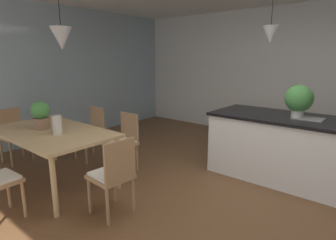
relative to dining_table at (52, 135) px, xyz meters
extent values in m
cube|color=brown|center=(2.14, 0.94, -0.69)|extent=(10.00, 8.40, 0.04)
cube|color=white|center=(2.14, 4.20, 0.68)|extent=(10.00, 0.12, 2.70)
cube|color=#9EB7C6|center=(-1.92, 0.94, 0.68)|extent=(0.06, 8.40, 2.70)
cube|color=tan|center=(0.00, 0.00, 0.04)|extent=(1.77, 1.03, 0.04)
cylinder|color=tan|center=(-0.81, 0.43, -0.31)|extent=(0.06, 0.06, 0.72)
cylinder|color=tan|center=(0.81, 0.43, -0.31)|extent=(0.06, 0.06, 0.72)
cylinder|color=tan|center=(0.81, -0.43, -0.31)|extent=(0.06, 0.06, 0.72)
cube|color=#A87F56|center=(1.21, 0.00, -0.24)|extent=(0.42, 0.42, 0.04)
cube|color=white|center=(1.21, 0.00, -0.21)|extent=(0.38, 0.38, 0.03)
cube|color=#A87F56|center=(1.39, -0.01, -0.01)|extent=(0.05, 0.38, 0.42)
cylinder|color=#A87F56|center=(1.03, -0.16, -0.47)|extent=(0.04, 0.04, 0.41)
cylinder|color=#A87F56|center=(1.05, 0.18, -0.47)|extent=(0.04, 0.04, 0.41)
cylinder|color=#A87F56|center=(1.37, -0.18, -0.47)|extent=(0.04, 0.04, 0.41)
cylinder|color=#A87F56|center=(1.39, 0.16, -0.47)|extent=(0.04, 0.04, 0.41)
cube|color=#A87F56|center=(0.40, 0.83, -0.24)|extent=(0.42, 0.42, 0.04)
cube|color=white|center=(0.40, 0.83, -0.21)|extent=(0.38, 0.38, 0.03)
cube|color=#A87F56|center=(0.41, 1.01, -0.01)|extent=(0.38, 0.05, 0.42)
cylinder|color=#A87F56|center=(0.56, 0.66, -0.47)|extent=(0.04, 0.04, 0.41)
cylinder|color=#A87F56|center=(0.22, 0.67, -0.47)|extent=(0.04, 0.04, 0.41)
cylinder|color=#A87F56|center=(0.58, 1.00, -0.47)|extent=(0.04, 0.04, 0.41)
cylinder|color=#A87F56|center=(0.24, 1.01, -0.47)|extent=(0.04, 0.04, 0.41)
cube|color=#A87F56|center=(-1.21, 0.00, -0.24)|extent=(0.42, 0.42, 0.04)
cube|color=white|center=(-1.21, 0.00, -0.21)|extent=(0.38, 0.38, 0.03)
cube|color=#A87F56|center=(-1.39, -0.01, -0.01)|extent=(0.05, 0.38, 0.42)
cylinder|color=#A87F56|center=(-1.05, 0.18, -0.47)|extent=(0.04, 0.04, 0.41)
cylinder|color=#A87F56|center=(-1.03, -0.16, -0.47)|extent=(0.04, 0.04, 0.41)
cylinder|color=#A87F56|center=(-1.39, 0.16, -0.47)|extent=(0.04, 0.04, 0.41)
cylinder|color=#A87F56|center=(-1.37, -0.18, -0.47)|extent=(0.04, 0.04, 0.41)
cylinder|color=#A87F56|center=(0.22, -0.68, -0.47)|extent=(0.04, 0.04, 0.41)
cylinder|color=#A87F56|center=(0.56, -0.65, -0.47)|extent=(0.04, 0.04, 0.41)
cube|color=#A87F56|center=(-0.40, 0.83, -0.24)|extent=(0.42, 0.42, 0.04)
cube|color=white|center=(-0.40, 0.83, -0.21)|extent=(0.38, 0.38, 0.03)
cube|color=#A87F56|center=(-0.39, 1.01, -0.01)|extent=(0.38, 0.05, 0.42)
cylinder|color=#A87F56|center=(-0.24, 0.66, -0.47)|extent=(0.04, 0.04, 0.41)
cylinder|color=#A87F56|center=(-0.58, 0.67, -0.47)|extent=(0.04, 0.04, 0.41)
cylinder|color=#A87F56|center=(-0.22, 1.00, -0.47)|extent=(0.04, 0.04, 0.41)
cylinder|color=#A87F56|center=(-0.56, 1.01, -0.47)|extent=(0.04, 0.04, 0.41)
cube|color=white|center=(2.46, 2.14, -0.23)|extent=(2.15, 0.90, 0.88)
cube|color=black|center=(2.46, 2.14, 0.21)|extent=(2.21, 0.96, 0.04)
cube|color=gray|center=(2.62, 2.14, 0.23)|extent=(0.36, 0.30, 0.01)
cone|color=#B7B7B7|center=(0.20, 0.14, 1.24)|extent=(0.26, 0.26, 0.28)
cylinder|color=black|center=(2.03, 2.14, 1.73)|extent=(0.01, 0.01, 0.60)
cone|color=#B7B7B7|center=(2.03, 2.14, 1.31)|extent=(0.21, 0.21, 0.23)
cylinder|color=beige|center=(2.48, 2.14, 0.28)|extent=(0.15, 0.15, 0.10)
sphere|color=#478C42|center=(2.48, 2.14, 0.48)|extent=(0.36, 0.36, 0.36)
cylinder|color=#8C664C|center=(-0.19, -0.03, 0.14)|extent=(0.21, 0.21, 0.15)
sphere|color=#478C42|center=(-0.19, -0.03, 0.32)|extent=(0.24, 0.24, 0.24)
cylinder|color=silver|center=(0.23, -0.03, 0.18)|extent=(0.12, 0.12, 0.24)
camera|label=1|loc=(3.45, -1.74, 1.01)|focal=29.53mm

